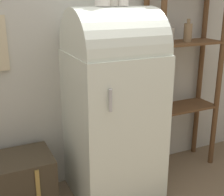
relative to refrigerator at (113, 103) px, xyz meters
name	(u,v)px	position (x,y,z in m)	size (l,w,h in m)	color
wall_back	(95,31)	(-0.01, 0.35, 0.53)	(7.00, 0.09, 2.70)	#B7B7AD
refrigerator	(113,103)	(0.00, 0.00, 0.00)	(0.68, 0.69, 1.56)	silver
suitcase_trunk	(8,187)	(-0.86, 0.09, -0.59)	(0.69, 0.42, 0.46)	#423828
shelf_unit	(182,60)	(0.77, 0.15, 0.26)	(0.71, 0.32, 1.86)	brown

